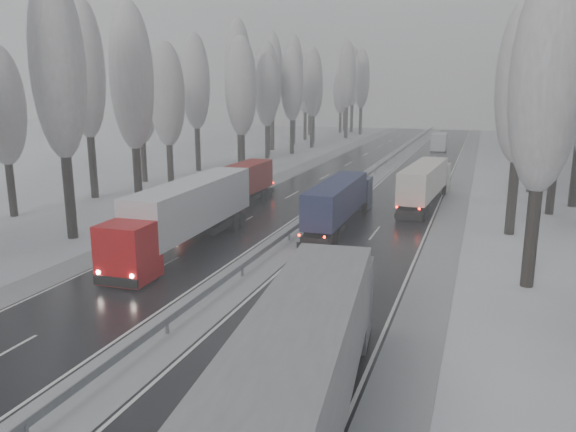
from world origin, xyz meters
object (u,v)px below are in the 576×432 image
Objects in this scene: truck_red_red at (232,186)px; truck_blue_box at (340,199)px; truck_cream_box at (426,181)px; truck_grey_tarp at (306,358)px; truck_red_white at (186,212)px; box_truck_distant at (439,141)px.

truck_blue_box is at bearing -13.93° from truck_red_red.
truck_cream_box is at bearing 26.64° from truck_red_red.
truck_grey_tarp reaches higher than truck_blue_box.
box_truck_distant is at bearing 78.63° from truck_red_white.
truck_grey_tarp is 26.68m from truck_blue_box.
truck_cream_box is at bearing 84.02° from truck_grey_tarp.
truck_grey_tarp is 83.11m from box_truck_distant.
box_truck_distant is at bearing 85.56° from truck_grey_tarp.
truck_grey_tarp is 1.23× the size of truck_blue_box.
truck_grey_tarp is 1.22× the size of truck_red_red.
truck_blue_box is 0.95× the size of truck_cream_box.
truck_cream_box is 46.73m from box_truck_distant.
truck_red_white is at bearing -131.17° from truck_blue_box.
truck_cream_box is 0.87× the size of truck_red_white.
truck_blue_box is 11.60m from truck_cream_box.
box_truck_distant is at bearing 76.44° from truck_red_red.
truck_red_white reaches higher than truck_red_red.
truck_cream_box is 17.34m from truck_red_red.
truck_cream_box reaches higher than box_truck_distant.
truck_cream_box is at bearing -88.38° from box_truck_distant.
truck_red_white is 1.20× the size of truck_red_red.
truck_red_red is at bearing 165.48° from truck_blue_box.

